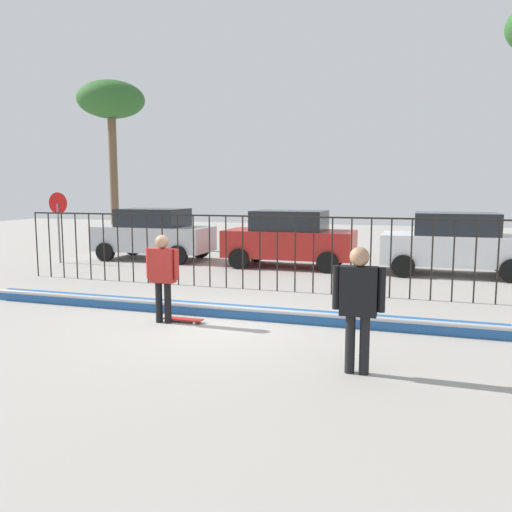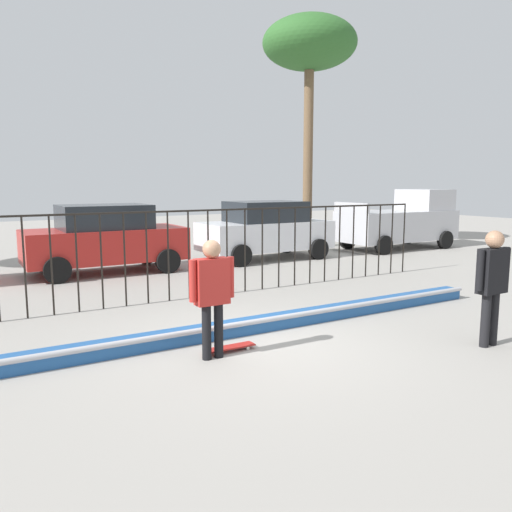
{
  "view_description": "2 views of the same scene",
  "coord_description": "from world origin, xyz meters",
  "px_view_note": "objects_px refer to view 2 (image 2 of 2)",
  "views": [
    {
      "loc": [
        3.89,
        -8.91,
        2.56
      ],
      "look_at": [
        0.58,
        1.41,
        1.17
      ],
      "focal_mm": 35.85,
      "sensor_mm": 36.0,
      "label": 1
    },
    {
      "loc": [
        -3.89,
        -6.61,
        2.51
      ],
      "look_at": [
        0.72,
        1.13,
        1.21
      ],
      "focal_mm": 35.94,
      "sensor_mm": 36.0,
      "label": 2
    }
  ],
  "objects_px": {
    "camera_operator": "(492,277)",
    "skateboarder": "(212,288)",
    "parked_car_red": "(105,238)",
    "parked_car_white": "(265,230)",
    "palm_tree_tall": "(310,47)",
    "pickup_truck": "(401,221)",
    "skateboard": "(230,347)"
  },
  "relations": [
    {
      "from": "palm_tree_tall",
      "to": "skateboarder",
      "type": "bearing_deg",
      "value": -132.36
    },
    {
      "from": "parked_car_red",
      "to": "palm_tree_tall",
      "type": "relative_size",
      "value": 0.5
    },
    {
      "from": "camera_operator",
      "to": "skateboarder",
      "type": "bearing_deg",
      "value": 22.0
    },
    {
      "from": "parked_car_white",
      "to": "pickup_truck",
      "type": "xyz_separation_m",
      "value": [
        5.92,
        -0.31,
        0.06
      ]
    },
    {
      "from": "parked_car_red",
      "to": "pickup_truck",
      "type": "height_order",
      "value": "pickup_truck"
    },
    {
      "from": "parked_car_red",
      "to": "pickup_truck",
      "type": "xyz_separation_m",
      "value": [
        11.11,
        -0.4,
        0.06
      ]
    },
    {
      "from": "palm_tree_tall",
      "to": "parked_car_red",
      "type": "bearing_deg",
      "value": -168.49
    },
    {
      "from": "skateboard",
      "to": "parked_car_red",
      "type": "bearing_deg",
      "value": 72.86
    },
    {
      "from": "skateboarder",
      "to": "pickup_truck",
      "type": "height_order",
      "value": "pickup_truck"
    },
    {
      "from": "parked_car_white",
      "to": "palm_tree_tall",
      "type": "bearing_deg",
      "value": 29.99
    },
    {
      "from": "skateboarder",
      "to": "skateboard",
      "type": "xyz_separation_m",
      "value": [
        0.35,
        0.14,
        -0.97
      ]
    },
    {
      "from": "skateboarder",
      "to": "parked_car_red",
      "type": "height_order",
      "value": "parked_car_red"
    },
    {
      "from": "skateboarder",
      "to": "camera_operator",
      "type": "distance_m",
      "value": 4.26
    },
    {
      "from": "camera_operator",
      "to": "parked_car_white",
      "type": "height_order",
      "value": "parked_car_white"
    },
    {
      "from": "skateboarder",
      "to": "parked_car_red",
      "type": "xyz_separation_m",
      "value": [
        0.54,
        7.9,
        -0.06
      ]
    },
    {
      "from": "pickup_truck",
      "to": "parked_car_red",
      "type": "bearing_deg",
      "value": 175.43
    },
    {
      "from": "skateboarder",
      "to": "palm_tree_tall",
      "type": "height_order",
      "value": "palm_tree_tall"
    },
    {
      "from": "parked_car_white",
      "to": "skateboarder",
      "type": "bearing_deg",
      "value": -126.84
    },
    {
      "from": "parked_car_white",
      "to": "camera_operator",
      "type": "bearing_deg",
      "value": -101.37
    },
    {
      "from": "palm_tree_tall",
      "to": "parked_car_white",
      "type": "bearing_deg",
      "value": -149.48
    },
    {
      "from": "parked_car_white",
      "to": "pickup_truck",
      "type": "distance_m",
      "value": 5.93
    },
    {
      "from": "skateboarder",
      "to": "parked_car_red",
      "type": "bearing_deg",
      "value": 63.75
    },
    {
      "from": "parked_car_red",
      "to": "parked_car_white",
      "type": "distance_m",
      "value": 5.19
    },
    {
      "from": "parked_car_red",
      "to": "palm_tree_tall",
      "type": "xyz_separation_m",
      "value": [
        8.18,
        1.67,
        6.47
      ]
    },
    {
      "from": "parked_car_red",
      "to": "parked_car_white",
      "type": "height_order",
      "value": "same"
    },
    {
      "from": "palm_tree_tall",
      "to": "camera_operator",
      "type": "bearing_deg",
      "value": -113.13
    },
    {
      "from": "camera_operator",
      "to": "pickup_truck",
      "type": "height_order",
      "value": "pickup_truck"
    },
    {
      "from": "skateboarder",
      "to": "palm_tree_tall",
      "type": "relative_size",
      "value": 0.2
    },
    {
      "from": "skateboarder",
      "to": "pickup_truck",
      "type": "bearing_deg",
      "value": 10.41
    },
    {
      "from": "camera_operator",
      "to": "palm_tree_tall",
      "type": "xyz_separation_m",
      "value": [
        4.8,
        11.23,
        6.36
      ]
    },
    {
      "from": "skateboard",
      "to": "pickup_truck",
      "type": "height_order",
      "value": "pickup_truck"
    },
    {
      "from": "parked_car_red",
      "to": "pickup_truck",
      "type": "bearing_deg",
      "value": 1.72
    }
  ]
}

